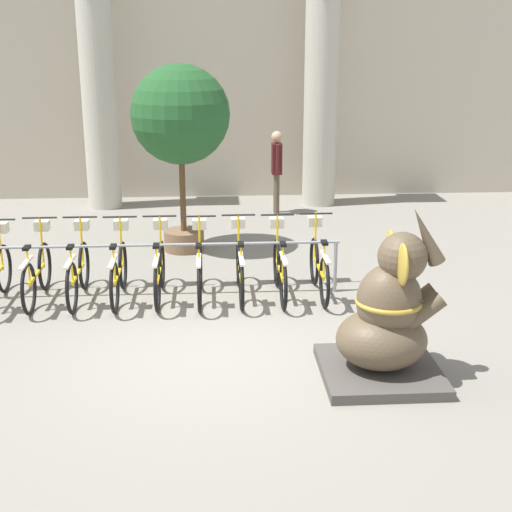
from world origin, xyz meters
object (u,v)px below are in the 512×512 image
bicycle_3 (119,270)px  bicycle_7 (280,268)px  bicycle_4 (160,270)px  person_pedestrian (277,164)px  potted_tree (180,119)px  bicycle_1 (37,272)px  bicycle_8 (319,266)px  bicycle_5 (200,270)px  bicycle_2 (78,271)px  elephant_statue (387,320)px  bicycle_6 (240,268)px

bicycle_3 → bicycle_7: size_ratio=1.00×
bicycle_4 → person_pedestrian: size_ratio=0.98×
bicycle_4 → potted_tree: (0.26, 2.34, 1.81)m
bicycle_1 → bicycle_3: same height
bicycle_1 → bicycle_8: same height
bicycle_4 → bicycle_5: bearing=-4.4°
bicycle_2 → bicycle_3: 0.56m
bicycle_8 → person_pedestrian: (-0.16, 4.90, 0.60)m
bicycle_2 → elephant_statue: 4.54m
bicycle_5 → bicycle_6: size_ratio=1.00×
bicycle_3 → bicycle_5: size_ratio=1.00×
bicycle_8 → person_pedestrian: size_ratio=0.98×
bicycle_4 → bicycle_3: bearing=-179.3°
bicycle_6 → bicycle_7: same height
bicycle_4 → potted_tree: potted_tree is taller
bicycle_8 → elephant_statue: (0.34, -2.59, 0.23)m
bicycle_2 → potted_tree: size_ratio=0.53×
bicycle_5 → potted_tree: 3.01m
bicycle_3 → bicycle_7: same height
bicycle_4 → elephant_statue: (2.59, -2.59, 0.23)m
bicycle_5 → bicycle_4: bearing=175.6°
bicycle_2 → potted_tree: potted_tree is taller
bicycle_5 → person_pedestrian: size_ratio=0.98×
bicycle_2 → bicycle_8: size_ratio=1.00×
bicycle_6 → person_pedestrian: size_ratio=0.98×
bicycle_7 → potted_tree: 3.31m
bicycle_6 → bicycle_8: (1.12, 0.01, 0.00)m
bicycle_6 → elephant_statue: elephant_statue is taller
bicycle_1 → bicycle_3: (1.12, -0.02, 0.00)m
bicycle_2 → bicycle_4: (1.12, -0.02, 0.00)m
elephant_statue → bicycle_2: bearing=145.0°
bicycle_7 → elephant_statue: bearing=-70.6°
bicycle_1 → bicycle_7: size_ratio=1.00×
bicycle_1 → bicycle_3: 1.12m
bicycle_4 → potted_tree: 2.97m
bicycle_1 → potted_tree: size_ratio=0.53×
bicycle_4 → bicycle_6: same height
bicycle_6 → bicycle_7: (0.56, -0.02, 0.00)m
bicycle_5 → bicycle_8: (1.68, 0.05, 0.00)m
elephant_statue → bicycle_3: bearing=140.7°
bicycle_3 → elephant_statue: 4.07m
bicycle_3 → bicycle_1: bearing=179.0°
bicycle_8 → elephant_statue: size_ratio=0.88×
bicycle_2 → bicycle_4: bearing=-0.8°
bicycle_7 → elephant_statue: 2.72m
bicycle_2 → bicycle_3: bearing=-2.3°
bicycle_2 → bicycle_7: bearing=-0.9°
person_pedestrian → bicycle_8: bearing=-88.2°
bicycle_1 → bicycle_6: (2.81, -0.02, 0.00)m
bicycle_3 → bicycle_4: (0.56, 0.01, 0.00)m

